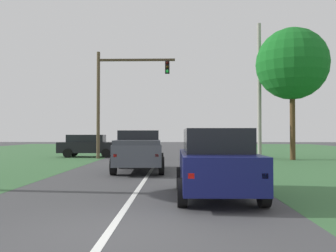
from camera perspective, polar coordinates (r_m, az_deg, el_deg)
ground_plane at (r=17.75m, az=-2.68°, el=-7.03°), size 120.00×120.00×0.00m
lane_centre_stripe at (r=6.96m, az=-9.30°, el=-16.13°), size 0.16×40.15×0.01m
red_suv_near at (r=10.46m, az=7.56°, el=-5.51°), size 2.25×4.55×1.94m
pickup_truck_lead at (r=17.26m, az=-4.55°, el=-3.87°), size 2.52×5.13×1.94m
traffic_light at (r=26.62m, az=-8.02°, el=5.66°), size 5.70×0.40×7.75m
keep_moving_sign at (r=26.68m, az=8.86°, el=-2.00°), size 0.60×0.09×2.22m
oak_tree_right at (r=26.76m, az=18.96°, el=9.20°), size 4.94×4.94×9.10m
crossing_suv_far at (r=28.61m, az=-12.39°, el=-2.98°), size 4.67×2.12×1.72m
utility_pole_right at (r=26.86m, az=14.18°, el=5.39°), size 0.28×0.28×9.74m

